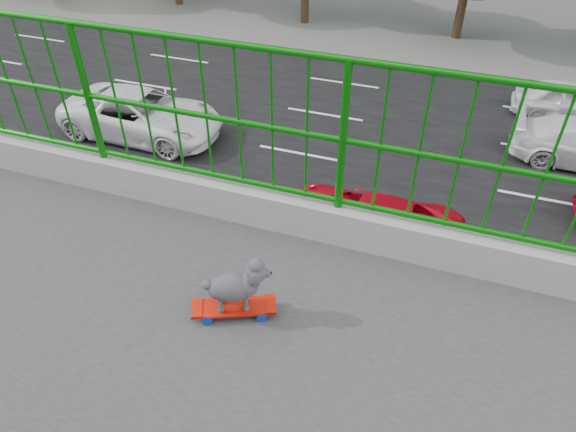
# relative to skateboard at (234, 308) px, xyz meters

# --- Properties ---
(road) EXTENTS (18.00, 90.00, 0.02)m
(road) POSITION_rel_skateboard_xyz_m (-12.55, -3.58, -7.04)
(road) COLOR black
(road) RESTS_ON ground
(skateboard) EXTENTS (0.36, 0.56, 0.07)m
(skateboard) POSITION_rel_skateboard_xyz_m (0.00, 0.00, 0.00)
(skateboard) COLOR red
(skateboard) RESTS_ON footbridge
(poodle) EXTENTS (0.28, 0.40, 0.36)m
(poodle) POSITION_rel_skateboard_xyz_m (-0.01, 0.02, 0.21)
(poodle) COLOR #2A272C
(poodle) RESTS_ON skateboard
(car_2) EXTENTS (2.67, 5.80, 1.61)m
(car_2) POSITION_rel_skateboard_xyz_m (-11.95, -9.35, -6.25)
(car_2) COLOR white
(car_2) RESTS_ON ground
(car_4) EXTENTS (1.65, 4.09, 1.39)m
(car_4) POSITION_rel_skateboard_xyz_m (-18.35, 5.18, -6.36)
(car_4) COLOR white
(car_4) RESTS_ON ground
(car_5) EXTENTS (1.50, 4.29, 1.41)m
(car_5) POSITION_rel_skateboard_xyz_m (-5.55, -6.95, -6.35)
(car_5) COLOR black
(car_5) RESTS_ON ground
(car_6) EXTENTS (2.36, 5.12, 1.42)m
(car_6) POSITION_rel_skateboard_xyz_m (-8.75, -0.53, -6.34)
(car_6) COLOR red
(car_6) RESTS_ON ground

